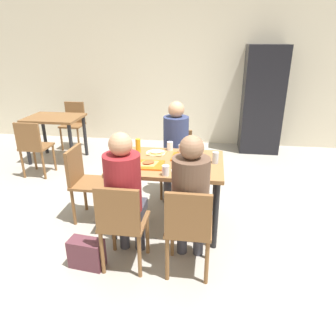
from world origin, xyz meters
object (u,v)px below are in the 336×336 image
object	(u,v)px
tray_red_far	(188,157)
plastic_cup_c	(127,153)
main_table	(168,170)
pizza_slice_a	(148,163)
paper_plate_near_edge	(182,170)
pizza_slice_b	(189,156)
handbag	(87,253)
condiment_bottle	(138,146)
person_in_brown_jacket	(191,193)
background_table	(55,124)
soda_can	(215,158)
background_chair_far	(74,121)
chair_near_right	(189,226)
background_chair_near	(33,145)
person_in_red	(124,188)
plastic_cup_d	(182,149)
pizza_slice_c	(156,152)
tray_red_near	(146,165)
chair_far_side	(177,157)
paper_plate_center	(156,153)
person_far_side	(176,143)
chair_near_left	(122,221)
chair_left_end	(84,178)
foil_bundle	(122,155)
plastic_cup_a	(170,146)
drink_fridge	(262,100)
plastic_cup_b	(166,170)
pizza_slice_d	(180,170)

from	to	relation	value
tray_red_far	plastic_cup_c	xyz separation A→B (m)	(-0.67, -0.07, 0.04)
main_table	pizza_slice_a	bearing A→B (deg)	-144.77
tray_red_far	paper_plate_near_edge	xyz separation A→B (m)	(-0.03, -0.37, -0.00)
main_table	pizza_slice_b	bearing A→B (deg)	30.13
handbag	condiment_bottle	bearing A→B (deg)	76.26
person_in_brown_jacket	background_table	xyz separation A→B (m)	(-2.49, 2.47, -0.12)
tray_red_far	soda_can	distance (m)	0.32
handbag	background_chair_far	xyz separation A→B (m)	(-1.56, 3.36, 0.37)
chair_near_right	background_chair_near	bearing A→B (deg)	143.09
person_in_red	plastic_cup_d	world-z (taller)	person_in_red
chair_near_right	pizza_slice_c	bearing A→B (deg)	113.92
chair_near_right	tray_red_near	size ratio (longest dim) A/B	2.41
pizza_slice_c	plastic_cup_d	distance (m)	0.29
chair_far_side	person_in_brown_jacket	distance (m)	1.54
plastic_cup_c	background_chair_far	xyz separation A→B (m)	(-1.73, 2.46, -0.31)
soda_can	condiment_bottle	distance (m)	0.90
person_in_red	tray_red_far	size ratio (longest dim) A/B	3.55
paper_plate_center	background_chair_near	distance (m)	2.20
pizza_slice_c	condiment_bottle	bearing A→B (deg)	173.79
background_chair_far	person_far_side	bearing A→B (deg)	-39.98
main_table	handbag	xyz separation A→B (m)	(-0.64, -0.83, -0.53)
person_far_side	tray_red_near	xyz separation A→B (m)	(-0.20, -0.83, 0.02)
chair_far_side	condiment_bottle	xyz separation A→B (m)	(-0.38, -0.58, 0.34)
chair_near_left	handbag	size ratio (longest dim) A/B	2.71
chair_near_right	handbag	distance (m)	1.01
chair_near_right	chair_left_end	size ratio (longest dim) A/B	1.00
person_in_red	soda_can	xyz separation A→B (m)	(0.79, 0.70, 0.07)
person_in_red	pizza_slice_a	world-z (taller)	person_in_red
plastic_cup_c	foil_bundle	world-z (taller)	same
plastic_cup_c	background_chair_near	distance (m)	2.02
plastic_cup_a	plastic_cup_c	distance (m)	0.53
plastic_cup_a	background_table	bearing A→B (deg)	146.82
drink_fridge	chair_near_left	bearing A→B (deg)	-113.86
pizza_slice_a	pizza_slice_b	bearing A→B (deg)	32.59
chair_left_end	plastic_cup_c	size ratio (longest dim) A/B	8.69
chair_near_left	tray_red_near	bearing A→B (deg)	82.48
plastic_cup_b	plastic_cup_d	distance (m)	0.66
chair_left_end	drink_fridge	size ratio (longest dim) A/B	0.46
pizza_slice_d	background_chair_far	xyz separation A→B (m)	(-2.36, 2.79, -0.28)
chair_near_left	plastic_cup_a	size ratio (longest dim) A/B	8.69
soda_can	background_chair_near	xyz separation A→B (m)	(-2.70, 1.03, -0.32)
person_in_brown_jacket	foil_bundle	size ratio (longest dim) A/B	12.79
tray_red_far	background_chair_far	xyz separation A→B (m)	(-2.40, 2.39, -0.27)
main_table	pizza_slice_b	world-z (taller)	pizza_slice_b
chair_near_right	chair_near_left	bearing A→B (deg)	180.00
chair_left_end	handbag	world-z (taller)	chair_left_end
plastic_cup_b	chair_far_side	bearing A→B (deg)	91.41
person_in_brown_jacket	pizza_slice_d	xyz separation A→B (m)	(-0.13, 0.41, 0.03)
background_chair_near	chair_far_side	bearing A→B (deg)	-6.17
person_far_side	pizza_slice_d	world-z (taller)	person_far_side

